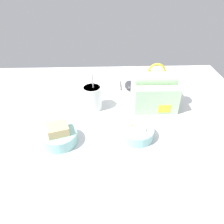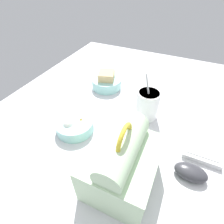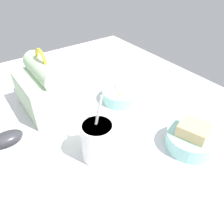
% 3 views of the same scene
% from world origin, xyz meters
% --- Properties ---
extents(desk_surface, '(1.40, 1.10, 0.02)m').
position_xyz_m(desk_surface, '(0.00, 0.00, 0.01)').
color(desk_surface, silver).
rests_on(desk_surface, ground).
extents(keyboard, '(0.33, 0.11, 0.02)m').
position_xyz_m(keyboard, '(-0.09, 0.28, 0.03)').
color(keyboard, silver).
rests_on(keyboard, desk_surface).
extents(lunch_bag, '(0.20, 0.17, 0.22)m').
position_xyz_m(lunch_bag, '(0.22, 0.07, 0.10)').
color(lunch_bag, '#B7D6AD').
rests_on(lunch_bag, desk_surface).
extents(soup_cup, '(0.09, 0.09, 0.19)m').
position_xyz_m(soup_cup, '(-0.07, 0.06, 0.08)').
color(soup_cup, white).
rests_on(soup_cup, desk_surface).
extents(bento_bowl_sandwich, '(0.14, 0.14, 0.08)m').
position_xyz_m(bento_bowl_sandwich, '(-0.19, -0.17, 0.05)').
color(bento_bowl_sandwich, '#93D1CC').
rests_on(bento_bowl_sandwich, desk_surface).
extents(bento_bowl_snacks, '(0.14, 0.14, 0.06)m').
position_xyz_m(bento_bowl_snacks, '(0.11, -0.15, 0.04)').
color(bento_bowl_snacks, '#93D1CC').
rests_on(bento_bowl_snacks, desk_surface).
extents(computer_mouse, '(0.06, 0.09, 0.04)m').
position_xyz_m(computer_mouse, '(0.12, 0.25, 0.04)').
color(computer_mouse, '#333338').
rests_on(computer_mouse, desk_surface).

